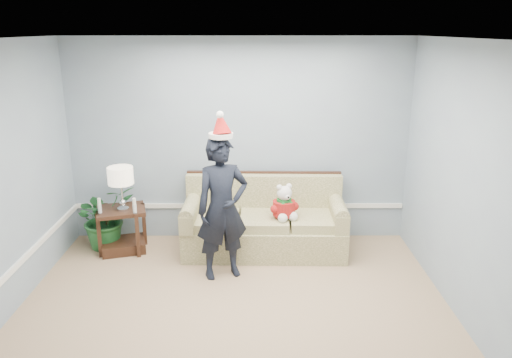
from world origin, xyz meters
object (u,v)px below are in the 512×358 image
at_px(houseplant, 105,217).
at_px(teddy_bear, 284,206).
at_px(side_table, 123,234).
at_px(table_lamp, 121,177).
at_px(man, 222,209).
at_px(sofa, 264,224).

relative_size(houseplant, teddy_bear, 1.84).
xyz_separation_m(side_table, teddy_bear, (2.08, -0.15, 0.44)).
bearing_deg(houseplant, teddy_bear, -6.76).
relative_size(side_table, houseplant, 0.85).
relative_size(table_lamp, houseplant, 0.67).
relative_size(man, teddy_bear, 3.64).
height_order(sofa, side_table, sofa).
xyz_separation_m(table_lamp, man, (1.30, -0.63, -0.18)).
bearing_deg(table_lamp, side_table, 133.51).
relative_size(side_table, table_lamp, 1.26).
height_order(side_table, houseplant, houseplant).
relative_size(table_lamp, man, 0.34).
bearing_deg(man, sofa, 35.54).
bearing_deg(man, teddy_bear, 15.25).
distance_m(table_lamp, houseplant, 0.68).
distance_m(houseplant, teddy_bear, 2.36).
height_order(side_table, teddy_bear, teddy_bear).
bearing_deg(man, houseplant, 133.05).
distance_m(sofa, teddy_bear, 0.45).
height_order(houseplant, teddy_bear, teddy_bear).
distance_m(sofa, table_lamp, 1.91).
xyz_separation_m(side_table, houseplant, (-0.25, 0.12, 0.19)).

